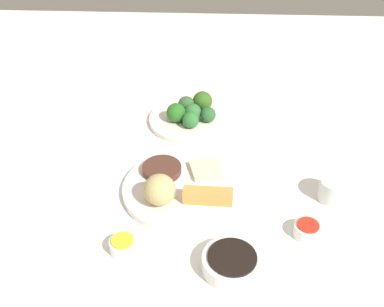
{
  "coord_description": "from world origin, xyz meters",
  "views": [
    {
      "loc": [
        -0.8,
        0.0,
        0.72
      ],
      "look_at": [
        0.07,
        0.04,
        0.06
      ],
      "focal_mm": 43.19,
      "sensor_mm": 36.0,
      "label": 1
    }
  ],
  "objects": [
    {
      "name": "sauce_ramekin_sweet_and_sour_liquid",
      "position": [
        -0.14,
        -0.2,
        0.05
      ],
      "size": [
        0.04,
        0.04,
        0.0
      ],
      "primitive_type": "cylinder",
      "color": "red",
      "rests_on": "sauce_ramekin_sweet_and_sour"
    },
    {
      "name": "soy_sauce_bowl",
      "position": [
        -0.23,
        -0.05,
        0.04
      ],
      "size": [
        0.11,
        0.11,
        0.03
      ],
      "primitive_type": "cylinder",
      "color": "white",
      "rests_on": "tabletop"
    },
    {
      "name": "sauce_ramekin_hot_mustard_liquid",
      "position": [
        -0.2,
        0.16,
        0.05
      ],
      "size": [
        0.04,
        0.04,
        0.0
      ],
      "primitive_type": "cylinder",
      "color": "yellow",
      "rests_on": "sauce_ramekin_hot_mustard"
    },
    {
      "name": "rice_scoop",
      "position": [
        -0.07,
        0.1,
        0.07
      ],
      "size": [
        0.07,
        0.07,
        0.07
      ],
      "primitive_type": "sphere",
      "color": "tan",
      "rests_on": "main_plate"
    },
    {
      "name": "stir_fry_heap",
      "position": [
        0.03,
        0.11,
        0.04
      ],
      "size": [
        0.09,
        0.09,
        0.02
      ],
      "primitive_type": "cylinder",
      "color": "#502E24",
      "rests_on": "main_plate"
    },
    {
      "name": "soy_sauce_bowl_liquid",
      "position": [
        -0.23,
        -0.05,
        0.05
      ],
      "size": [
        0.09,
        0.09,
        0.0
      ],
      "primitive_type": "cylinder",
      "color": "black",
      "rests_on": "soy_sauce_bowl"
    },
    {
      "name": "broccoli_plate",
      "position": [
        0.27,
        0.05,
        0.03
      ],
      "size": [
        0.24,
        0.24,
        0.01
      ],
      "primitive_type": "cylinder",
      "color": "white",
      "rests_on": "tabletop"
    },
    {
      "name": "sauce_ramekin_hot_mustard",
      "position": [
        -0.2,
        0.16,
        0.03
      ],
      "size": [
        0.05,
        0.05,
        0.03
      ],
      "primitive_type": "cylinder",
      "color": "white",
      "rests_on": "tabletop"
    },
    {
      "name": "broccoli_floret_3",
      "position": [
        0.25,
        0.09,
        0.06
      ],
      "size": [
        0.05,
        0.05,
        0.05
      ],
      "primitive_type": "sphere",
      "color": "#296921",
      "rests_on": "broccoli_plate"
    },
    {
      "name": "tabletop",
      "position": [
        0.0,
        0.0,
        0.01
      ],
      "size": [
        2.2,
        2.2,
        0.02
      ],
      "primitive_type": "cube",
      "color": "white",
      "rests_on": "ground"
    },
    {
      "name": "broccoli_floret_2",
      "position": [
        0.31,
        0.02,
        0.06
      ],
      "size": [
        0.05,
        0.05,
        0.05
      ],
      "primitive_type": "sphere",
      "color": "#33611D",
      "rests_on": "broccoli_plate"
    },
    {
      "name": "teacup",
      "position": [
        -0.03,
        -0.28,
        0.05
      ],
      "size": [
        0.07,
        0.07,
        0.05
      ],
      "primitive_type": "cylinder",
      "color": "white",
      "rests_on": "tabletop"
    },
    {
      "name": "main_plate",
      "position": [
        -0.02,
        0.05,
        0.03
      ],
      "size": [
        0.28,
        0.28,
        0.02
      ],
      "primitive_type": "cylinder",
      "color": "white",
      "rests_on": "tabletop"
    },
    {
      "name": "broccoli_floret_1",
      "position": [
        0.3,
        0.07,
        0.06
      ],
      "size": [
        0.05,
        0.05,
        0.05
      ],
      "primitive_type": "sphere",
      "color": "#335D31",
      "rests_on": "broccoli_plate"
    },
    {
      "name": "crab_rangoon_wonton",
      "position": [
        0.04,
        0.01,
        0.04
      ],
      "size": [
        0.08,
        0.08,
        0.01
      ],
      "primitive_type": "cube",
      "rotation": [
        0.0,
        0.0,
        0.27
      ],
      "color": "beige",
      "rests_on": "main_plate"
    },
    {
      "name": "broccoli_floret_5",
      "position": [
        0.26,
        0.05,
        0.06
      ],
      "size": [
        0.05,
        0.05,
        0.05
      ],
      "primitive_type": "sphere",
      "color": "#326E34",
      "rests_on": "broccoli_plate"
    },
    {
      "name": "broccoli_floret_0",
      "position": [
        0.25,
        0.01,
        0.05
      ],
      "size": [
        0.04,
        0.04,
        0.04
      ],
      "primitive_type": "sphere",
      "color": "#295E30",
      "rests_on": "broccoli_plate"
    },
    {
      "name": "spring_roll",
      "position": [
        -0.07,
        0.0,
        0.05
      ],
      "size": [
        0.03,
        0.11,
        0.03
      ],
      "primitive_type": "cube",
      "rotation": [
        0.0,
        0.0,
        1.53
      ],
      "color": "gold",
      "rests_on": "main_plate"
    },
    {
      "name": "broccoli_floret_4",
      "position": [
        0.22,
        0.05,
        0.06
      ],
      "size": [
        0.04,
        0.04,
        0.04
      ],
      "primitive_type": "sphere",
      "color": "#2C7232",
      "rests_on": "broccoli_plate"
    },
    {
      "name": "sauce_ramekin_sweet_and_sour",
      "position": [
        -0.14,
        -0.2,
        0.03
      ],
      "size": [
        0.05,
        0.05,
        0.03
      ],
      "primitive_type": "cylinder",
      "color": "white",
      "rests_on": "tabletop"
    }
  ]
}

